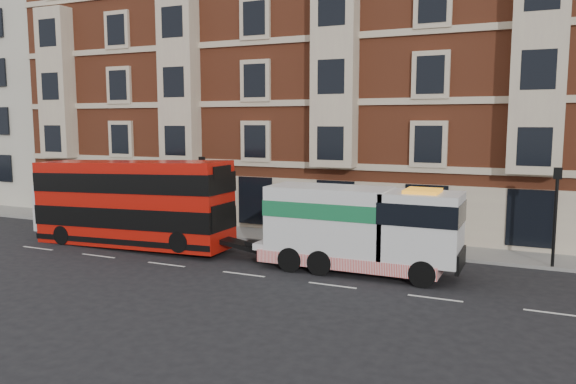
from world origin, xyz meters
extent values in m
plane|color=black|center=(0.00, 0.00, 0.00)|extent=(120.00, 120.00, 0.00)
cube|color=slate|center=(0.00, 7.50, 0.07)|extent=(90.00, 3.00, 0.15)
cube|color=brown|center=(0.50, 15.00, 9.00)|extent=(45.00, 12.00, 18.00)
cube|color=beige|center=(-30.00, 14.00, 8.00)|extent=(16.00, 10.00, 16.00)
cube|color=#33353A|center=(-30.00, 14.00, 16.40)|extent=(16.00, 8.50, 0.80)
cylinder|color=black|center=(-6.00, 6.20, 2.15)|extent=(0.14, 0.14, 4.00)
cube|color=black|center=(-6.00, 6.20, 4.25)|extent=(0.35, 0.15, 0.50)
cylinder|color=black|center=(12.00, 6.20, 2.15)|extent=(0.14, 0.14, 4.00)
cube|color=black|center=(12.00, 6.20, 4.25)|extent=(0.35, 0.15, 0.50)
cube|color=#B6120A|center=(-7.82, 2.32, 2.29)|extent=(10.91, 2.44, 4.29)
cube|color=black|center=(-7.82, 2.32, 1.66)|extent=(10.95, 2.50, 1.02)
cube|color=black|center=(-7.82, 2.32, 3.41)|extent=(10.95, 2.50, 0.97)
cylinder|color=black|center=(-11.52, 1.22, 0.51)|extent=(1.01, 0.31, 1.01)
cylinder|color=black|center=(-11.52, 3.42, 0.51)|extent=(1.01, 0.31, 1.01)
cylinder|color=black|center=(-4.12, 1.22, 0.80)|extent=(1.01, 0.31, 1.01)
cylinder|color=black|center=(-4.12, 3.42, 0.80)|extent=(1.01, 0.31, 1.01)
cube|color=silver|center=(4.18, 2.32, 0.93)|extent=(8.77, 2.24, 0.29)
cube|color=silver|center=(7.00, 2.32, 2.19)|extent=(3.12, 2.44, 2.83)
cube|color=silver|center=(3.01, 2.32, 2.24)|extent=(5.26, 2.44, 2.83)
cube|color=#176A3D|center=(3.01, 2.32, 2.73)|extent=(5.31, 2.48, 0.68)
cube|color=red|center=(3.98, 2.32, 0.58)|extent=(7.80, 2.50, 0.54)
cylinder|color=black|center=(7.30, 1.22, 0.54)|extent=(1.07, 0.34, 1.07)
cylinder|color=black|center=(7.30, 3.42, 0.54)|extent=(1.07, 0.34, 1.07)
cylinder|color=black|center=(3.01, 1.22, 0.54)|extent=(1.07, 0.39, 1.07)
cylinder|color=black|center=(3.01, 3.42, 0.54)|extent=(1.07, 0.39, 1.07)
cylinder|color=black|center=(1.64, 1.22, 0.54)|extent=(1.07, 0.39, 1.07)
cylinder|color=black|center=(1.64, 3.42, 0.54)|extent=(1.07, 0.39, 1.07)
cube|color=silver|center=(-13.30, 4.29, 1.37)|extent=(5.27, 2.13, 2.73)
cylinder|color=black|center=(-14.98, 3.28, 0.40)|extent=(0.80, 0.27, 0.80)
cylinder|color=black|center=(-14.99, 5.28, 0.40)|extent=(0.80, 0.27, 0.80)
cylinder|color=black|center=(-11.61, 3.30, 0.40)|extent=(0.80, 0.27, 0.80)
cylinder|color=black|center=(-11.62, 5.30, 0.40)|extent=(0.80, 0.27, 0.80)
imported|color=#16252D|center=(-8.61, 7.94, 0.99)|extent=(0.73, 0.69, 1.68)
camera|label=1|loc=(11.24, -20.43, 6.46)|focal=35.00mm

